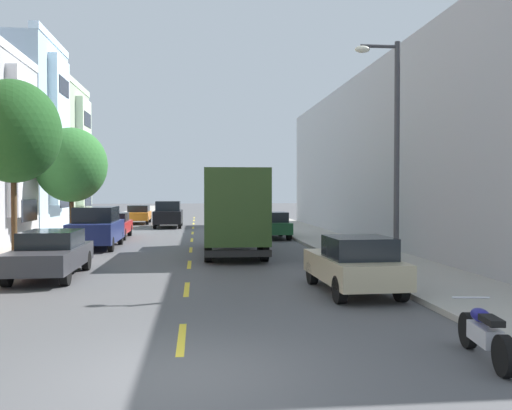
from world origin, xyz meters
name	(u,v)px	position (x,y,z in m)	size (l,w,h in m)	color
ground_plane	(193,230)	(0.00, 30.00, 0.00)	(160.00, 160.00, 0.00)	#4C4C4F
sidewalk_left	(81,232)	(-7.10, 28.00, 0.07)	(3.20, 120.00, 0.14)	#A39E93
sidewalk_right	(300,230)	(7.10, 28.00, 0.07)	(3.20, 120.00, 0.14)	#A39E93
lane_centerline_dashes	(192,236)	(0.00, 24.50, 0.00)	(0.14, 47.20, 0.01)	yellow
apartment_block_opposite	(451,158)	(13.70, 20.00, 4.41)	(10.00, 36.00, 8.82)	#A8A8AD
street_tree_second	(13,132)	(-6.40, 13.05, 4.84)	(3.41, 3.41, 6.59)	#47331E
street_tree_third	(71,165)	(-6.40, 22.32, 4.06)	(3.79, 3.79, 5.91)	#47331E
street_lamp	(392,141)	(5.95, 7.63, 4.12)	(1.35, 0.28, 6.87)	#38383D
delivery_box_truck	(233,207)	(1.80, 15.24, 1.97)	(2.53, 8.21, 3.50)	#2D471E
parked_wagon_silver	(235,209)	(4.28, 50.17, 0.80)	(1.90, 4.73, 1.50)	#B2B5BA
parked_sedan_charcoal	(51,253)	(-4.20, 9.50, 0.75)	(1.84, 4.52, 1.43)	#333338
parked_sedan_red	(113,225)	(-4.46, 23.70, 0.75)	(1.87, 4.53, 1.43)	#AD1E1E
parked_hatchback_champagne	(354,264)	(4.36, 6.00, 0.76)	(1.86, 4.05, 1.50)	tan
parked_wagon_orange	(139,214)	(-4.48, 37.77, 0.80)	(1.93, 4.74, 1.50)	orange
parked_suv_navy	(97,227)	(-4.36, 18.20, 0.99)	(2.00, 4.82, 1.93)	navy
parked_sedan_sky	(241,212)	(4.31, 42.45, 0.75)	(1.89, 4.54, 1.43)	#7A9EC6
parked_hatchback_forest	(271,225)	(4.44, 22.54, 0.76)	(1.83, 4.04, 1.50)	#194C28
moving_black_sedan	(169,214)	(-1.80, 32.74, 0.99)	(1.95, 4.80, 1.93)	black
parked_motorcycle	(484,335)	(4.75, 0.20, 0.41)	(0.62, 2.05, 0.90)	black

